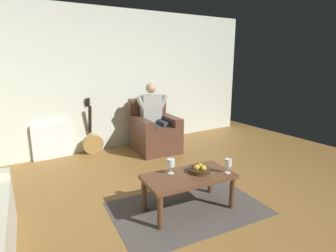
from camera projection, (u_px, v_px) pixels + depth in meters
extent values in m
plane|color=olive|center=(220.00, 219.00, 3.01)|extent=(7.21, 7.21, 0.00)
cube|color=silver|center=(111.00, 80.00, 5.19)|extent=(6.26, 0.06, 2.58)
cube|color=#48433E|center=(188.00, 208.00, 3.22)|extent=(1.82, 1.30, 0.01)
cube|color=#533123|center=(156.00, 140.00, 5.19)|extent=(0.81, 0.88, 0.40)
cube|color=#533123|center=(157.00, 128.00, 5.07)|extent=(0.46, 0.73, 0.10)
cube|color=#533123|center=(169.00, 122.00, 5.24)|extent=(0.24, 0.83, 0.24)
cube|color=#533123|center=(141.00, 125.00, 4.98)|extent=(0.24, 0.83, 0.24)
cube|color=#533123|center=(148.00, 112.00, 5.37)|extent=(0.75, 0.18, 0.55)
cube|color=#9FA29B|center=(151.00, 109.00, 5.20)|extent=(0.39, 0.21, 0.53)
sphere|color=tan|center=(151.00, 88.00, 5.11)|extent=(0.19, 0.19, 0.19)
cylinder|color=#2E3944|center=(162.00, 124.00, 5.13)|extent=(0.17, 0.43, 0.13)
cylinder|color=#2E3944|center=(167.00, 140.00, 5.01)|extent=(0.13, 0.13, 0.50)
cylinder|color=#9FA29B|center=(163.00, 102.00, 5.23)|extent=(0.21, 0.11, 0.29)
cylinder|color=#2E3944|center=(150.00, 125.00, 5.03)|extent=(0.17, 0.43, 0.13)
cylinder|color=#2E3944|center=(155.00, 142.00, 4.91)|extent=(0.13, 0.13, 0.50)
cylinder|color=#9FA29B|center=(141.00, 104.00, 5.03)|extent=(0.21, 0.11, 0.29)
cube|color=brown|center=(189.00, 177.00, 3.13)|extent=(1.06, 0.63, 0.04)
cylinder|color=brown|center=(232.00, 193.00, 3.19)|extent=(0.06, 0.06, 0.38)
cylinder|color=brown|center=(160.00, 212.00, 2.79)|extent=(0.06, 0.06, 0.38)
cylinder|color=brown|center=(210.00, 179.00, 3.56)|extent=(0.06, 0.06, 0.38)
cylinder|color=brown|center=(144.00, 194.00, 3.17)|extent=(0.06, 0.06, 0.38)
cylinder|color=#AB8246|center=(93.00, 144.00, 5.03)|extent=(0.37, 0.17, 0.38)
cylinder|color=black|center=(94.00, 143.00, 4.98)|extent=(0.10, 0.02, 0.10)
cube|color=black|center=(90.00, 120.00, 5.00)|extent=(0.05, 0.13, 0.51)
cube|color=black|center=(88.00, 102.00, 4.97)|extent=(0.07, 0.06, 0.14)
cube|color=white|center=(52.00, 141.00, 4.77)|extent=(0.64, 0.06, 0.61)
cylinder|color=silver|center=(228.00, 173.00, 3.18)|extent=(0.07, 0.07, 0.01)
cylinder|color=silver|center=(228.00, 169.00, 3.17)|extent=(0.01, 0.01, 0.08)
cylinder|color=silver|center=(228.00, 162.00, 3.15)|extent=(0.08, 0.08, 0.09)
cylinder|color=#590C19|center=(228.00, 164.00, 3.16)|extent=(0.07, 0.07, 0.03)
cylinder|color=silver|center=(171.00, 173.00, 3.17)|extent=(0.07, 0.07, 0.01)
cylinder|color=silver|center=(171.00, 170.00, 3.16)|extent=(0.01, 0.01, 0.08)
cylinder|color=silver|center=(171.00, 163.00, 3.14)|extent=(0.09, 0.09, 0.09)
cylinder|color=#590C19|center=(171.00, 165.00, 3.14)|extent=(0.08, 0.08, 0.03)
cylinder|color=#3A2814|center=(199.00, 170.00, 3.20)|extent=(0.25, 0.25, 0.05)
sphere|color=gold|center=(197.00, 168.00, 3.15)|extent=(0.07, 0.07, 0.07)
sphere|color=gold|center=(204.00, 168.00, 3.14)|extent=(0.07, 0.07, 0.07)
sphere|color=olive|center=(200.00, 166.00, 3.20)|extent=(0.07, 0.07, 0.07)
sphere|color=red|center=(198.00, 165.00, 3.22)|extent=(0.07, 0.07, 0.07)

